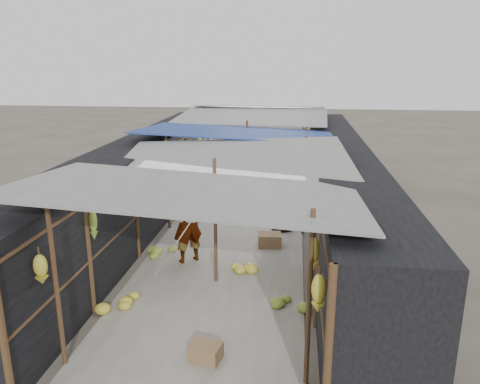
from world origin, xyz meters
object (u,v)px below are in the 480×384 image
at_px(vendor_elderly, 187,222).
at_px(vendor_seated, 280,184).
at_px(shopper_blue, 198,186).
at_px(black_basin, 282,227).
at_px(crate_near, 206,353).

relative_size(vendor_elderly, vendor_seated, 1.93).
bearing_deg(shopper_blue, vendor_elderly, -107.50).
relative_size(black_basin, vendor_elderly, 0.31).
xyz_separation_m(black_basin, vendor_seated, (-0.18, 3.06, 0.40)).
xyz_separation_m(crate_near, shopper_blue, (-1.51, 6.76, 0.77)).
bearing_deg(crate_near, shopper_blue, 114.50).
bearing_deg(vendor_seated, black_basin, 5.80).
relative_size(shopper_blue, vendor_seated, 1.86).
relative_size(crate_near, shopper_blue, 0.25).
height_order(crate_near, vendor_elderly, vendor_elderly).
relative_size(black_basin, shopper_blue, 0.32).
bearing_deg(shopper_blue, black_basin, -44.11).
height_order(crate_near, vendor_seated, vendor_seated).
bearing_deg(shopper_blue, vendor_seated, 18.91).
bearing_deg(vendor_elderly, shopper_blue, -119.60).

